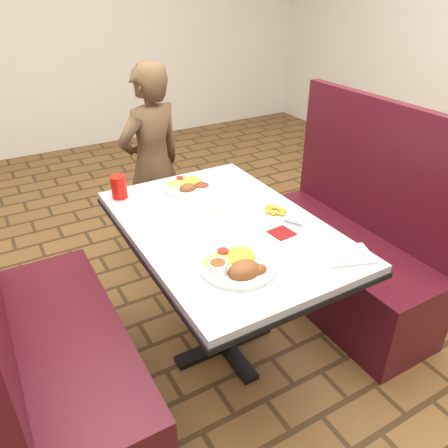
{
  "coord_description": "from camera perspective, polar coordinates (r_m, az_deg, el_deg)",
  "views": [
    {
      "loc": [
        -0.84,
        -1.47,
        1.72
      ],
      "look_at": [
        0.0,
        0.0,
        0.75
      ],
      "focal_mm": 35.0,
      "sensor_mm": 36.0,
      "label": 1
    }
  ],
  "objects": [
    {
      "name": "near_dinner_plate",
      "position": [
        1.65,
        1.75,
        -4.91
      ],
      "size": [
        0.3,
        0.3,
        0.09
      ],
      "rotation": [
        0.0,
        0.0,
        0.19
      ],
      "color": "white",
      "rests_on": "dining_table"
    },
    {
      "name": "knife_utensil",
      "position": [
        1.65,
        3.0,
        -5.77
      ],
      "size": [
        0.03,
        0.15,
        0.0
      ],
      "primitive_type": "cube",
      "rotation": [
        0.0,
        0.0,
        -0.16
      ],
      "color": "silver",
      "rests_on": "dining_table"
    },
    {
      "name": "red_tumbler",
      "position": [
        2.22,
        -13.56,
        4.72
      ],
      "size": [
        0.08,
        0.08,
        0.11
      ],
      "primitive_type": "cylinder",
      "color": "red",
      "rests_on": "dining_table"
    },
    {
      "name": "fork_utensil",
      "position": [
        1.62,
        3.51,
        -6.64
      ],
      "size": [
        0.03,
        0.15,
        0.0
      ],
      "primitive_type": "cube",
      "rotation": [
        0.0,
        0.0,
        0.16
      ],
      "color": "silver",
      "rests_on": "dining_table"
    },
    {
      "name": "booth_bench_left",
      "position": [
        2.02,
        -20.87,
        -16.18
      ],
      "size": [
        0.47,
        1.2,
        1.17
      ],
      "color": "#4D111B",
      "rests_on": "ground"
    },
    {
      "name": "plantain_plate",
      "position": [
        2.04,
        6.56,
        1.6
      ],
      "size": [
        0.17,
        0.17,
        0.03
      ],
      "rotation": [
        0.0,
        0.0,
        0.21
      ],
      "color": "white",
      "rests_on": "dining_table"
    },
    {
      "name": "maroon_napkin",
      "position": [
        1.9,
        7.56,
        -1.16
      ],
      "size": [
        0.1,
        0.1,
        0.0
      ],
      "primitive_type": "cube",
      "rotation": [
        0.0,
        0.0,
        0.09
      ],
      "color": "maroon",
      "rests_on": "dining_table"
    },
    {
      "name": "booth_bench_right",
      "position": [
        2.6,
        15.43,
        -3.66
      ],
      "size": [
        0.47,
        1.2,
        1.17
      ],
      "color": "#4D111B",
      "rests_on": "ground"
    },
    {
      "name": "paper_napkin",
      "position": [
        1.8,
        15.87,
        -3.92
      ],
      "size": [
        0.22,
        0.19,
        0.01
      ],
      "primitive_type": "cube",
      "rotation": [
        0.0,
        0.0,
        -0.36
      ],
      "color": "silver",
      "rests_on": "dining_table"
    },
    {
      "name": "lettuce_shreds",
      "position": [
        2.01,
        0.13,
        1.04
      ],
      "size": [
        0.28,
        0.32,
        0.0
      ],
      "primitive_type": null,
      "color": "#79AC45",
      "rests_on": "dining_table"
    },
    {
      "name": "spoon_utensil",
      "position": [
        1.98,
        8.49,
        0.25
      ],
      "size": [
        0.07,
        0.12,
        0.0
      ],
      "primitive_type": "cube",
      "rotation": [
        0.0,
        0.0,
        0.48
      ],
      "color": "silver",
      "rests_on": "dining_table"
    },
    {
      "name": "dining_table",
      "position": [
        2.0,
        -0.0,
        -2.39
      ],
      "size": [
        0.81,
        1.21,
        0.75
      ],
      "color": "#ACAEB1",
      "rests_on": "ground"
    },
    {
      "name": "diner_person",
      "position": [
        2.88,
        -9.29,
        7.58
      ],
      "size": [
        0.54,
        0.43,
        1.29
      ],
      "primitive_type": "imported",
      "rotation": [
        0.0,
        0.0,
        3.43
      ],
      "color": "brown",
      "rests_on": "ground"
    },
    {
      "name": "far_dinner_plate",
      "position": [
        2.29,
        -4.67,
        5.34
      ],
      "size": [
        0.27,
        0.27,
        0.07
      ],
      "rotation": [
        0.0,
        0.0,
        0.08
      ],
      "color": "white",
      "rests_on": "dining_table"
    }
  ]
}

